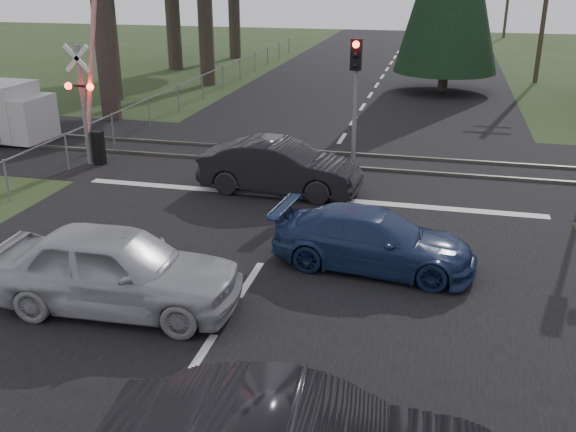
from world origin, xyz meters
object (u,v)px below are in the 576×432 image
(traffic_signal_center, at_px, (355,84))
(silver_car, at_px, (116,269))
(crossing_signal, at_px, (90,102))
(blue_sedan, at_px, (374,240))
(dark_car_far, at_px, (280,167))

(traffic_signal_center, bearing_deg, silver_car, -108.25)
(traffic_signal_center, bearing_deg, crossing_signal, -173.85)
(traffic_signal_center, relative_size, blue_sedan, 0.95)
(silver_car, bearing_deg, blue_sedan, -59.35)
(crossing_signal, distance_m, dark_car_far, 6.77)
(crossing_signal, relative_size, silver_car, 1.48)
(traffic_signal_center, bearing_deg, blue_sedan, -78.00)
(crossing_signal, height_order, dark_car_far, crossing_signal)
(blue_sedan, height_order, dark_car_far, dark_car_far)
(crossing_signal, bearing_deg, silver_car, -58.44)
(crossing_signal, xyz_separation_m, traffic_signal_center, (8.27, 0.89, 0.75))
(crossing_signal, xyz_separation_m, dark_car_far, (6.52, -1.29, -1.31))
(blue_sedan, bearing_deg, crossing_signal, 65.80)
(traffic_signal_center, height_order, silver_car, traffic_signal_center)
(dark_car_far, bearing_deg, traffic_signal_center, -35.06)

